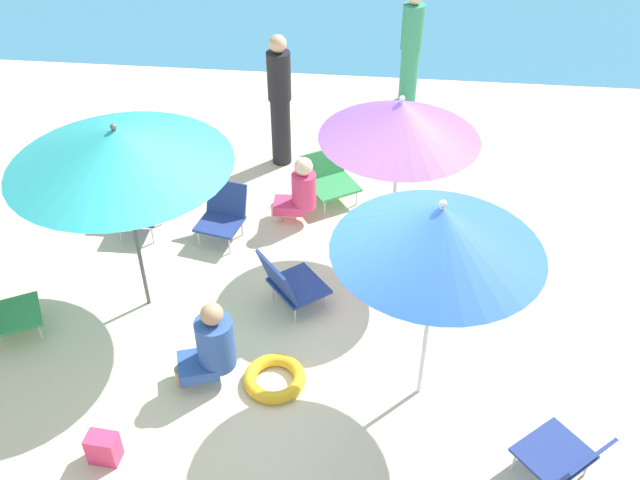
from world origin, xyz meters
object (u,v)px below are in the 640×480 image
at_px(person_a, 211,345).
at_px(beach_bag, 103,448).
at_px(umbrella_blue, 440,229).
at_px(umbrella_purple, 400,120).
at_px(beach_chair_e, 140,203).
at_px(beach_chair_f, 329,177).
at_px(person_c, 299,191).
at_px(swim_ring, 275,378).
at_px(person_d, 280,100).
at_px(beach_chair_a, 289,282).
at_px(person_b, 411,46).
at_px(beach_chair_c, 565,458).
at_px(umbrella_teal, 118,148).
at_px(beach_chair_b, 223,212).

bearing_deg(person_a, beach_bag, 34.52).
bearing_deg(umbrella_blue, umbrella_purple, 99.48).
relative_size(beach_chair_e, beach_chair_f, 0.81).
xyz_separation_m(person_c, swim_ring, (0.09, -2.53, -0.36)).
height_order(beach_chair_e, person_d, person_d).
height_order(beach_chair_a, beach_bag, beach_chair_a).
height_order(umbrella_purple, person_a, umbrella_purple).
relative_size(person_b, person_d, 0.97).
distance_m(beach_chair_c, swim_ring, 2.57).
bearing_deg(person_a, beach_chair_c, 147.22).
bearing_deg(beach_chair_c, person_d, -8.25).
distance_m(person_c, swim_ring, 2.55).
bearing_deg(umbrella_teal, person_c, 49.21).
xyz_separation_m(beach_chair_e, beach_bag, (0.64, -3.15, -0.20)).
relative_size(umbrella_blue, person_b, 1.24).
bearing_deg(person_d, beach_chair_b, -96.50).
xyz_separation_m(umbrella_blue, person_d, (-1.82, 3.79, -0.95)).
xyz_separation_m(beach_chair_a, swim_ring, (0.00, -1.00, -0.30)).
bearing_deg(person_b, beach_chair_b, -148.00).
bearing_deg(umbrella_purple, person_b, 87.74).
relative_size(umbrella_blue, swim_ring, 3.69).
distance_m(umbrella_teal, person_d, 3.21).
xyz_separation_m(beach_chair_a, person_d, (-0.50, 2.83, 0.55)).
bearing_deg(beach_chair_f, person_c, -62.51).
distance_m(umbrella_teal, person_c, 2.56).
bearing_deg(beach_chair_c, swim_ring, 31.60).
bearing_deg(beach_chair_c, beach_chair_e, 14.87).
relative_size(beach_chair_a, person_c, 0.90).
bearing_deg(beach_chair_f, umbrella_teal, -71.48).
relative_size(umbrella_purple, person_d, 1.13).
bearing_deg(person_c, person_b, -113.28).
relative_size(umbrella_purple, swim_ring, 3.46).
xyz_separation_m(beach_chair_b, person_c, (0.83, 0.39, 0.09)).
height_order(umbrella_teal, person_b, umbrella_teal).
height_order(umbrella_purple, swim_ring, umbrella_purple).
height_order(umbrella_teal, person_a, umbrella_teal).
bearing_deg(umbrella_purple, beach_chair_c, -62.16).
distance_m(umbrella_teal, beach_bag, 2.56).
bearing_deg(beach_chair_f, person_d, -170.77).
distance_m(beach_chair_f, person_c, 0.62).
xyz_separation_m(umbrella_purple, beach_bag, (-2.27, -2.89, -1.59)).
relative_size(beach_chair_f, person_d, 0.45).
bearing_deg(umbrella_purple, umbrella_teal, -157.69).
xyz_separation_m(beach_chair_b, beach_chair_f, (1.13, 0.92, -0.04)).
bearing_deg(beach_chair_e, umbrella_purple, 84.17).
bearing_deg(swim_ring, umbrella_teal, 147.87).
relative_size(beach_chair_c, swim_ring, 1.34).
height_order(person_c, beach_bag, person_c).
bearing_deg(swim_ring, person_b, 78.75).
height_order(umbrella_blue, person_a, umbrella_blue).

